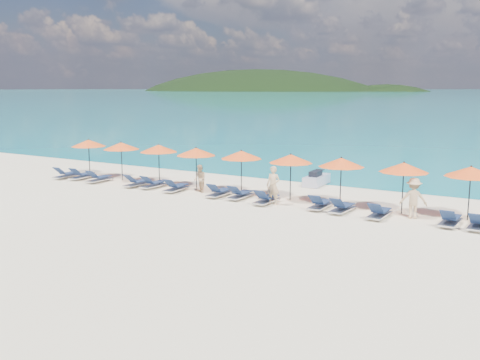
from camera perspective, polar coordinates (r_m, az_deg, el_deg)
The scene contains 30 objects.
ground at distance 22.21m, azimuth -3.98°, elevation -4.20°, with size 1400.00×1400.00×0.00m, color beige.
headland_main at distance 640.64m, azimuth 1.58°, elevation 6.07°, with size 374.00×242.00×126.50m.
headland_small at distance 601.40m, azimuth 15.18°, elevation 5.76°, with size 162.00×126.00×85.50m.
jetski at distance 29.96m, azimuth 8.15°, elevation 0.07°, with size 0.95×2.30×0.81m.
beachgoer_a at distance 24.72m, azimuth 3.55°, elevation -0.59°, with size 0.66×0.43×1.81m, color tan.
beachgoer_b at distance 27.57m, azimuth -4.30°, elevation 0.12°, with size 0.71×0.41×1.46m, color tan.
beachgoer_c at distance 23.28m, azimuth 18.02°, elevation -1.86°, with size 1.10×0.51×1.71m, color tan.
umbrella_0 at distance 33.90m, azimuth -15.86°, elevation 3.81°, with size 2.10×2.10×2.28m.
umbrella_1 at distance 31.79m, azimuth -12.56°, elevation 3.57°, with size 2.10×2.10×2.28m.
umbrella_2 at distance 30.09m, azimuth -8.67°, elevation 3.34°, with size 2.10×2.10×2.28m.
umbrella_3 at distance 28.32m, azimuth -4.71°, elevation 3.02°, with size 2.10×2.10×2.28m.
umbrella_4 at distance 26.99m, azimuth 0.15°, elevation 2.71°, with size 2.10×2.10×2.28m.
umbrella_5 at distance 25.63m, azimuth 5.44°, elevation 2.28°, with size 2.10×2.10×2.28m.
umbrella_6 at distance 24.74m, azimuth 10.76°, elevation 1.87°, with size 2.10×2.10×2.28m.
umbrella_7 at distance 23.83m, azimuth 17.08°, elevation 1.29°, with size 2.10×2.10×2.28m.
umbrella_8 at distance 23.57m, azimuth 23.42°, elevation 0.82°, with size 2.10×2.10×2.28m.
lounger_0 at distance 33.55m, azimuth -18.03°, elevation 0.57°, with size 0.67×1.72×0.66m.
lounger_1 at distance 32.92m, azimuth -16.51°, elevation 0.48°, with size 0.75×1.74×0.66m.
lounger_2 at distance 31.64m, azimuth -14.80°, elevation 0.19°, with size 0.64×1.71×0.66m.
lounger_3 at distance 29.76m, azimuth -10.90°, elevation -0.26°, with size 0.74×1.74×0.66m.
lounger_4 at distance 29.21m, azimuth -9.20°, elevation -0.40°, with size 0.70×1.73×0.66m.
lounger_5 at distance 28.06m, azimuth -6.84°, elevation -0.77°, with size 0.71×1.73×0.66m.
lounger_6 at distance 26.60m, azimuth -2.23°, elevation -1.30°, with size 0.63×1.70×0.66m.
lounger_7 at distance 26.04m, azimuth 0.02°, elevation -1.53°, with size 0.64×1.71×0.66m.
lounger_8 at distance 25.00m, azimuth 2.83°, elevation -2.03°, with size 0.64×1.71×0.66m.
lounger_9 at distance 24.19m, azimuth 8.58°, elevation -2.54°, with size 0.63×1.70×0.66m.
lounger_10 at distance 23.68m, azimuth 10.85°, elevation -2.88°, with size 0.74×1.74×0.66m.
lounger_11 at distance 23.03m, azimuth 14.63°, elevation -3.39°, with size 0.67×1.72×0.66m.
lounger_12 at distance 22.68m, azimuth 21.53°, elevation -3.98°, with size 0.69×1.72×0.66m.
lounger_13 at distance 22.56m, azimuth 24.11°, elevation -4.23°, with size 0.68×1.72×0.66m.
Camera 1 is at (12.33, -17.66, 5.43)m, focal length 40.00 mm.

